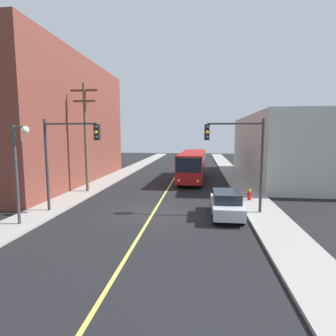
{
  "coord_description": "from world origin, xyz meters",
  "views": [
    {
      "loc": [
        3.04,
        -17.39,
        5.12
      ],
      "look_at": [
        0.0,
        8.11,
        2.0
      ],
      "focal_mm": 28.96,
      "sensor_mm": 36.0,
      "label": 1
    }
  ],
  "objects_px": {
    "parked_car_silver": "(226,204)",
    "traffic_signal_right_corner": "(238,148)",
    "city_bus": "(193,164)",
    "street_lamp_left": "(19,160)",
    "fire_hydrant": "(249,194)",
    "utility_pole_near": "(86,133)",
    "traffic_signal_left_corner": "(68,148)"
  },
  "relations": [
    {
      "from": "parked_car_silver",
      "to": "traffic_signal_right_corner",
      "type": "height_order",
      "value": "traffic_signal_right_corner"
    },
    {
      "from": "city_bus",
      "to": "street_lamp_left",
      "type": "height_order",
      "value": "street_lamp_left"
    },
    {
      "from": "city_bus",
      "to": "fire_hydrant",
      "type": "relative_size",
      "value": 14.56
    },
    {
      "from": "traffic_signal_right_corner",
      "to": "fire_hydrant",
      "type": "bearing_deg",
      "value": 66.6
    },
    {
      "from": "traffic_signal_right_corner",
      "to": "utility_pole_near",
      "type": "bearing_deg",
      "value": 157.42
    },
    {
      "from": "city_bus",
      "to": "utility_pole_near",
      "type": "xyz_separation_m",
      "value": [
        -9.15,
        -8.05,
        3.52
      ]
    },
    {
      "from": "city_bus",
      "to": "traffic_signal_right_corner",
      "type": "distance_m",
      "value": 13.8
    },
    {
      "from": "traffic_signal_left_corner",
      "to": "street_lamp_left",
      "type": "xyz_separation_m",
      "value": [
        -1.42,
        -2.85,
        -0.56
      ]
    },
    {
      "from": "street_lamp_left",
      "to": "utility_pole_near",
      "type": "bearing_deg",
      "value": 90.77
    },
    {
      "from": "parked_car_silver",
      "to": "city_bus",
      "type": "bearing_deg",
      "value": 100.2
    },
    {
      "from": "traffic_signal_left_corner",
      "to": "traffic_signal_right_corner",
      "type": "xyz_separation_m",
      "value": [
        10.82,
        1.15,
        0.0
      ]
    },
    {
      "from": "traffic_signal_right_corner",
      "to": "fire_hydrant",
      "type": "height_order",
      "value": "traffic_signal_right_corner"
    },
    {
      "from": "street_lamp_left",
      "to": "fire_hydrant",
      "type": "relative_size",
      "value": 6.55
    },
    {
      "from": "city_bus",
      "to": "traffic_signal_right_corner",
      "type": "xyz_separation_m",
      "value": [
        3.21,
        -13.19,
        2.49
      ]
    },
    {
      "from": "street_lamp_left",
      "to": "fire_hydrant",
      "type": "height_order",
      "value": "street_lamp_left"
    },
    {
      "from": "fire_hydrant",
      "to": "street_lamp_left",
      "type": "bearing_deg",
      "value": -151.83
    },
    {
      "from": "traffic_signal_left_corner",
      "to": "street_lamp_left",
      "type": "bearing_deg",
      "value": -116.39
    },
    {
      "from": "parked_car_silver",
      "to": "traffic_signal_right_corner",
      "type": "bearing_deg",
      "value": 48.58
    },
    {
      "from": "city_bus",
      "to": "traffic_signal_right_corner",
      "type": "relative_size",
      "value": 2.04
    },
    {
      "from": "city_bus",
      "to": "street_lamp_left",
      "type": "xyz_separation_m",
      "value": [
        -9.03,
        -17.19,
        1.92
      ]
    },
    {
      "from": "city_bus",
      "to": "traffic_signal_left_corner",
      "type": "bearing_deg",
      "value": -117.96
    },
    {
      "from": "street_lamp_left",
      "to": "fire_hydrant",
      "type": "distance_m",
      "value": 15.83
    },
    {
      "from": "traffic_signal_right_corner",
      "to": "street_lamp_left",
      "type": "relative_size",
      "value": 1.09
    },
    {
      "from": "utility_pole_near",
      "to": "traffic_signal_right_corner",
      "type": "xyz_separation_m",
      "value": [
        12.36,
        -5.14,
        -1.03
      ]
    },
    {
      "from": "utility_pole_near",
      "to": "traffic_signal_left_corner",
      "type": "xyz_separation_m",
      "value": [
        1.54,
        -6.29,
        -1.03
      ]
    },
    {
      "from": "street_lamp_left",
      "to": "parked_car_silver",
      "type": "bearing_deg",
      "value": 15.55
    },
    {
      "from": "traffic_signal_right_corner",
      "to": "fire_hydrant",
      "type": "distance_m",
      "value": 5.19
    },
    {
      "from": "city_bus",
      "to": "parked_car_silver",
      "type": "distance_m",
      "value": 14.24
    },
    {
      "from": "utility_pole_near",
      "to": "traffic_signal_left_corner",
      "type": "distance_m",
      "value": 6.55
    },
    {
      "from": "traffic_signal_right_corner",
      "to": "city_bus",
      "type": "bearing_deg",
      "value": 103.68
    },
    {
      "from": "parked_car_silver",
      "to": "traffic_signal_left_corner",
      "type": "relative_size",
      "value": 0.73
    },
    {
      "from": "traffic_signal_right_corner",
      "to": "fire_hydrant",
      "type": "relative_size",
      "value": 7.14
    }
  ]
}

